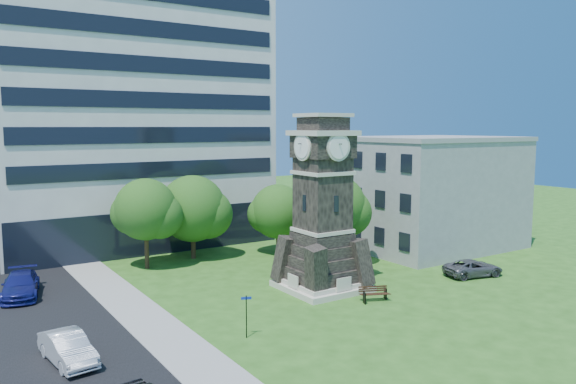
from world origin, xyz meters
TOP-DOWN VIEW (x-y plane):
  - ground at (0.00, 0.00)m, footprint 160.00×160.00m
  - sidewalk at (-9.50, 5.00)m, footprint 3.00×70.00m
  - clock_tower at (3.00, 2.00)m, footprint 5.40×5.40m
  - office_tall at (-3.20, 25.84)m, footprint 26.20×15.11m
  - office_low at (19.97, 8.00)m, footprint 15.20×12.20m
  - car_street_mid at (-14.70, -1.30)m, footprint 2.09×4.60m
  - car_street_north at (-15.02, 11.53)m, footprint 3.27×5.78m
  - car_east_lot at (14.62, -1.64)m, footprint 4.93×3.09m
  - park_bench at (4.19, -2.13)m, footprint 1.92×0.51m
  - street_sign at (-5.93, -3.20)m, footprint 0.56×0.06m
  - tree_nw at (-5.30, 14.29)m, footprint 5.44×4.94m
  - tree_nc at (-0.78, 15.41)m, footprint 6.30×5.73m
  - tree_ne at (6.33, 12.99)m, footprint 5.35×4.86m
  - tree_east at (7.83, 6.76)m, footprint 5.63×5.12m

SIDE VIEW (x-z plane):
  - ground at x=0.00m, z-range 0.00..0.00m
  - sidewalk at x=-9.50m, z-range 0.00..0.06m
  - park_bench at x=4.19m, z-range 0.03..1.02m
  - car_east_lot at x=14.62m, z-range 0.00..1.27m
  - car_street_mid at x=-14.70m, z-range 0.00..1.46m
  - car_street_north at x=-15.02m, z-range 0.00..1.58m
  - street_sign at x=-5.93m, z-range 0.29..2.64m
  - tree_ne at x=6.33m, z-range 0.54..6.79m
  - tree_nc at x=-0.78m, z-range 0.57..7.79m
  - tree_nw at x=-5.30m, z-range 0.97..8.23m
  - tree_east at x=7.83m, z-range 0.99..8.48m
  - office_low at x=19.97m, z-range 0.01..10.41m
  - clock_tower at x=3.00m, z-range -0.83..11.39m
  - office_tall at x=-3.20m, z-range -0.08..28.52m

